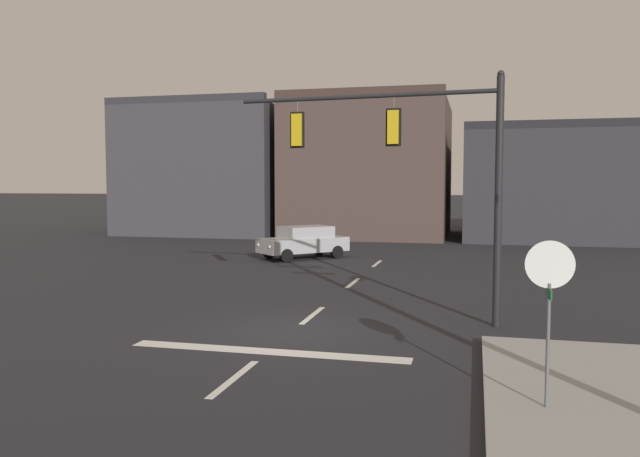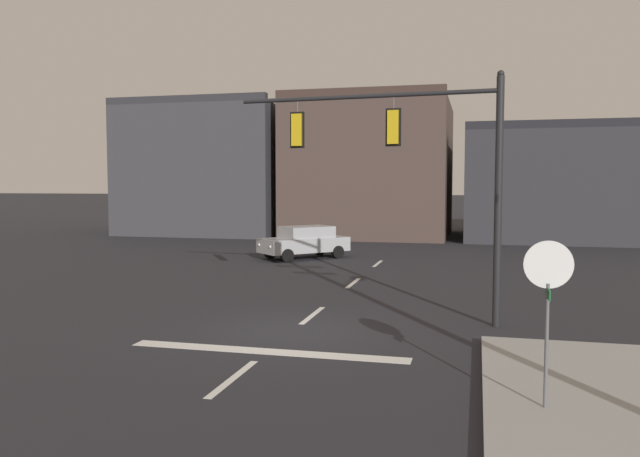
# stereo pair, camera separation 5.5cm
# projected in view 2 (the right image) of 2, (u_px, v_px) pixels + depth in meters

# --- Properties ---
(ground_plane) EXTENTS (400.00, 400.00, 0.00)m
(ground_plane) POSITION_uv_depth(u_px,v_px,m) (292.00, 331.00, 15.96)
(ground_plane) COLOR #232328
(sidewalk_near_corner) EXTENTS (5.00, 8.00, 0.15)m
(sidewalk_near_corner) POSITION_uv_depth(u_px,v_px,m) (640.00, 406.00, 10.36)
(sidewalk_near_corner) COLOR gray
(sidewalk_near_corner) RESTS_ON ground
(stop_bar_paint) EXTENTS (6.40, 0.50, 0.01)m
(stop_bar_paint) POSITION_uv_depth(u_px,v_px,m) (267.00, 351.00, 14.03)
(stop_bar_paint) COLOR silver
(stop_bar_paint) RESTS_ON ground
(lane_centreline) EXTENTS (0.16, 26.40, 0.01)m
(lane_centreline) POSITION_uv_depth(u_px,v_px,m) (313.00, 315.00, 17.90)
(lane_centreline) COLOR silver
(lane_centreline) RESTS_ON ground
(signal_mast_near_side) EXTENTS (7.26, 0.75, 6.61)m
(signal_mast_near_side) POSITION_uv_depth(u_px,v_px,m) (417.00, 155.00, 16.86)
(signal_mast_near_side) COLOR black
(signal_mast_near_side) RESTS_ON ground
(stop_sign) EXTENTS (0.76, 0.64, 2.83)m
(stop_sign) POSITION_uv_depth(u_px,v_px,m) (548.00, 284.00, 9.96)
(stop_sign) COLOR #56565B
(stop_sign) RESTS_ON ground
(car_lot_nearside) EXTENTS (4.33, 4.43, 1.61)m
(car_lot_nearside) POSITION_uv_depth(u_px,v_px,m) (305.00, 241.00, 31.48)
(car_lot_nearside) COLOR #9EA0A5
(car_lot_nearside) RESTS_ON ground
(building_row) EXTENTS (59.96, 13.56, 9.84)m
(building_row) POSITION_uv_depth(u_px,v_px,m) (498.00, 182.00, 43.47)
(building_row) COLOR #38383D
(building_row) RESTS_ON ground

